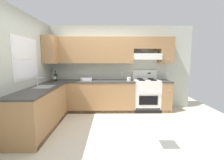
{
  "coord_description": "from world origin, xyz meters",
  "views": [
    {
      "loc": [
        0.28,
        -3.38,
        1.54
      ],
      "look_at": [
        0.33,
        0.7,
        1.0
      ],
      "focal_mm": 25.29,
      "sensor_mm": 36.0,
      "label": 1
    }
  ],
  "objects": [
    {
      "name": "counter_back_run",
      "position": [
        -0.04,
        1.24,
        0.45
      ],
      "size": [
        3.6,
        0.65,
        0.91
      ],
      "color": "#A87A4C",
      "rests_on": "ground_plane"
    },
    {
      "name": "wall_back",
      "position": [
        0.39,
        1.53,
        1.48
      ],
      "size": [
        4.68,
        0.57,
        2.55
      ],
      "color": "beige",
      "rests_on": "ground_plane"
    },
    {
      "name": "bowl",
      "position": [
        -0.43,
        1.32,
        0.94
      ],
      "size": [
        0.33,
        0.23,
        0.08
      ],
      "color": "silver",
      "rests_on": "counter_back_run"
    },
    {
      "name": "stove",
      "position": [
        1.36,
        1.25,
        0.48
      ],
      "size": [
        0.76,
        0.62,
        1.2
      ],
      "color": "white",
      "rests_on": "ground_plane"
    },
    {
      "name": "counter_left_run",
      "position": [
        -1.24,
        -0.0,
        0.46
      ],
      "size": [
        0.63,
        1.91,
        1.13
      ],
      "color": "#A87A4C",
      "rests_on": "ground_plane"
    },
    {
      "name": "floor_accent_tile",
      "position": [
        1.35,
        -0.7,
        0.0
      ],
      "size": [
        0.3,
        0.3,
        0.01
      ],
      "primitive_type": "cube",
      "color": "slate",
      "rests_on": "ground_plane"
    },
    {
      "name": "ground_plane",
      "position": [
        0.0,
        0.0,
        0.0
      ],
      "size": [
        7.04,
        7.04,
        0.0
      ],
      "primitive_type": "plane",
      "color": "beige"
    },
    {
      "name": "wine_bottle",
      "position": [
        -1.32,
        1.23,
        1.03
      ],
      "size": [
        0.08,
        0.09,
        0.32
      ],
      "color": "black",
      "rests_on": "counter_back_run"
    },
    {
      "name": "wall_left",
      "position": [
        -1.59,
        0.23,
        1.34
      ],
      "size": [
        0.47,
        4.0,
        2.55
      ],
      "color": "beige",
      "rests_on": "ground_plane"
    },
    {
      "name": "paper_towel_roll",
      "position": [
        0.83,
        1.19,
        0.96
      ],
      "size": [
        0.12,
        0.12,
        0.1
      ],
      "color": "white",
      "rests_on": "counter_back_run"
    }
  ]
}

